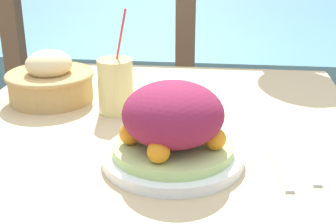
# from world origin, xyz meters

# --- Properties ---
(patio_table) EXTENTS (0.91, 0.95, 0.73)m
(patio_table) POSITION_xyz_m (0.00, 0.00, 0.63)
(patio_table) COLOR tan
(patio_table) RESTS_ON ground_plane
(railing_fence) EXTENTS (2.80, 0.08, 1.06)m
(railing_fence) POSITION_xyz_m (0.00, 0.79, 0.73)
(railing_fence) COLOR brown
(railing_fence) RESTS_ON ground_plane
(sea_backdrop) EXTENTS (12.00, 4.00, 0.51)m
(sea_backdrop) POSITION_xyz_m (0.00, 3.29, 0.26)
(sea_backdrop) COLOR #568EA8
(sea_backdrop) RESTS_ON ground_plane
(salad_plate) EXTENTS (0.27, 0.27, 0.15)m
(salad_plate) POSITION_xyz_m (0.05, -0.17, 0.80)
(salad_plate) COLOR white
(salad_plate) RESTS_ON patio_table
(drink_glass) EXTENTS (0.08, 0.08, 0.25)m
(drink_glass) POSITION_xyz_m (-0.11, 0.07, 0.79)
(drink_glass) COLOR #DBCC7F
(drink_glass) RESTS_ON patio_table
(bread_basket) EXTENTS (0.22, 0.22, 0.13)m
(bread_basket) POSITION_xyz_m (-0.29, 0.14, 0.78)
(bread_basket) COLOR tan
(bread_basket) RESTS_ON patio_table
(fork) EXTENTS (0.03, 0.18, 0.00)m
(fork) POSITION_xyz_m (0.25, -0.17, 0.73)
(fork) COLOR silver
(fork) RESTS_ON patio_table
(knife) EXTENTS (0.03, 0.18, 0.00)m
(knife) POSITION_xyz_m (0.30, -0.14, 0.73)
(knife) COLOR silver
(knife) RESTS_ON patio_table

